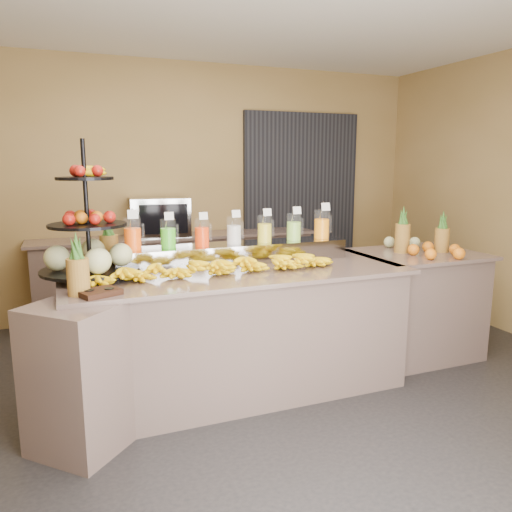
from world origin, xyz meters
TOP-DOWN VIEW (x-y plane):
  - ground at (0.00, 0.00)m, footprint 6.00×6.00m
  - room_envelope at (0.19, 0.79)m, footprint 6.04×5.02m
  - buffet_counter at (-0.12, 0.26)m, footprint 2.75×1.25m
  - right_counter at (1.70, 0.40)m, footprint 1.08×0.88m
  - back_ledge at (0.00, 2.25)m, footprint 3.10×0.55m
  - pitcher_tray at (0.07, 0.58)m, footprint 1.85×0.30m
  - juice_pitcher_orange_a at (-0.71, 0.58)m, footprint 0.13×0.13m
  - juice_pitcher_green at (-0.45, 0.58)m, footprint 0.12×0.12m
  - juice_pitcher_orange_b at (-0.19, 0.58)m, footprint 0.11×0.12m
  - juice_pitcher_milk at (0.07, 0.58)m, footprint 0.12×0.12m
  - juice_pitcher_lemon at (0.33, 0.58)m, footprint 0.12×0.12m
  - juice_pitcher_lime at (0.59, 0.58)m, footprint 0.12×0.12m
  - juice_pitcher_orange_c at (0.85, 0.58)m, footprint 0.13×0.13m
  - banana_heap at (-0.18, 0.23)m, footprint 1.80×0.16m
  - fruit_stand at (-0.98, 0.45)m, footprint 0.81×0.81m
  - condiment_caddy at (-1.01, -0.06)m, footprint 0.28×0.25m
  - pineapple_left_a at (-1.12, -0.01)m, footprint 0.13×0.13m
  - pineapple_left_b at (-0.87, 0.71)m, footprint 0.13×0.13m
  - right_fruit_pile at (1.74, 0.30)m, footprint 0.48×0.46m
  - oven_warmer at (-0.20, 2.25)m, footprint 0.65×0.49m

SIDE VIEW (x-z plane):
  - ground at x=0.00m, z-range 0.00..0.00m
  - buffet_counter at x=-0.12m, z-range 0.00..0.93m
  - back_ledge at x=0.00m, z-range 0.00..0.93m
  - right_counter at x=1.70m, z-range 0.00..0.93m
  - condiment_caddy at x=-1.01m, z-range 0.93..0.96m
  - banana_heap at x=-0.18m, z-range 0.93..1.08m
  - pitcher_tray at x=0.07m, z-range 0.93..1.08m
  - right_fruit_pile at x=1.74m, z-range 0.88..1.14m
  - pineapple_left_a at x=-1.12m, z-range 0.88..1.26m
  - pineapple_left_b at x=-0.87m, z-range 0.88..1.29m
  - oven_warmer at x=-0.20m, z-range 0.93..1.34m
  - fruit_stand at x=-0.98m, z-range 0.70..1.63m
  - juice_pitcher_orange_b at x=-0.19m, z-range 1.04..1.31m
  - juice_pitcher_milk at x=0.07m, z-range 1.03..1.31m
  - juice_pitcher_lemon at x=0.33m, z-range 1.03..1.32m
  - juice_pitcher_green at x=-0.45m, z-range 1.03..1.32m
  - juice_pitcher_lime at x=0.59m, z-range 1.03..1.32m
  - juice_pitcher_orange_a at x=-0.71m, z-range 1.03..1.34m
  - juice_pitcher_orange_c at x=0.85m, z-range 1.03..1.34m
  - room_envelope at x=0.19m, z-range 0.47..3.29m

